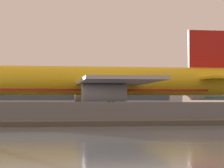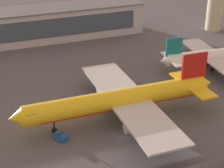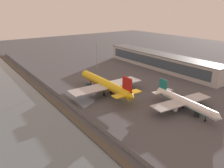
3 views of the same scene
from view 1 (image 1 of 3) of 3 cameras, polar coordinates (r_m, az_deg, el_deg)
ground_plane at (r=62.43m, az=-3.30°, el=-4.43°), size 500.00×500.00×0.00m
shoreline_seawall at (r=42.08m, az=-0.65°, el=-5.11°), size 320.00×3.00×0.50m
perimeter_fence at (r=46.50m, az=-1.43°, el=-3.77°), size 280.00×0.10×2.25m
cargo_jet_yellow at (r=70.07m, az=-2.05°, el=0.26°), size 49.76×42.51×14.30m
terminal_building at (r=133.47m, az=-13.28°, el=-0.73°), size 103.23×14.84×11.69m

